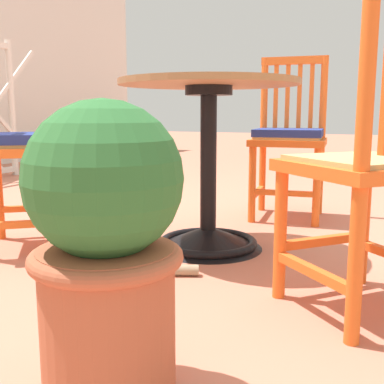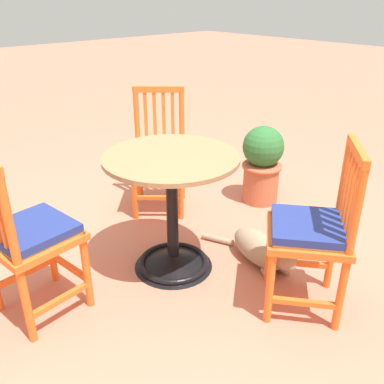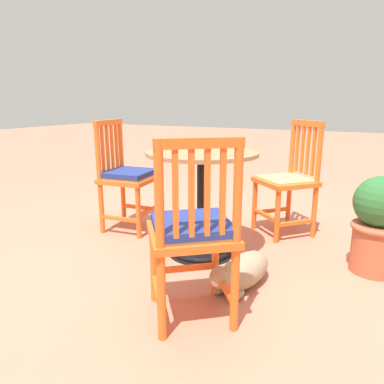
{
  "view_description": "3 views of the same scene",
  "coord_description": "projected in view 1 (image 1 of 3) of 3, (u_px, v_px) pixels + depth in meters",
  "views": [
    {
      "loc": [
        -1.91,
        -0.84,
        0.59
      ],
      "look_at": [
        -0.15,
        -0.05,
        0.27
      ],
      "focal_mm": 44.07,
      "sensor_mm": 36.0,
      "label": 1
    },
    {
      "loc": [
        1.34,
        1.59,
        1.54
      ],
      "look_at": [
        -0.18,
        -0.07,
        0.46
      ],
      "focal_mm": 39.46,
      "sensor_mm": 36.0,
      "label": 2
    },
    {
      "loc": [
        -1.05,
        2.09,
        1.05
      ],
      "look_at": [
        0.07,
        -0.15,
        0.42
      ],
      "focal_mm": 33.49,
      "sensor_mm": 36.0,
      "label": 3
    }
  ],
  "objects": [
    {
      "name": "orange_chair_at_corner",
      "position": [
        289.0,
        139.0,
        2.64
      ],
      "size": [
        0.44,
        0.44,
        0.91
      ],
      "color": "orange",
      "rests_on": "ground_plane"
    },
    {
      "name": "ground_plane",
      "position": [
        195.0,
        244.0,
        2.16
      ],
      "size": [
        24.0,
        24.0,
        0.0
      ],
      "primitive_type": "plane",
      "color": "#C6755B"
    },
    {
      "name": "cafe_table",
      "position": [
        208.0,
        184.0,
        2.05
      ],
      "size": [
        0.76,
        0.76,
        0.73
      ],
      "color": "black",
      "rests_on": "ground_plane"
    },
    {
      "name": "orange_chair_by_planter",
      "position": [
        372.0,
        169.0,
        1.35
      ],
      "size": [
        0.57,
        0.57,
        0.91
      ],
      "color": "orange",
      "rests_on": "ground_plane"
    },
    {
      "name": "tabby_cat",
      "position": [
        84.0,
        241.0,
        1.84
      ],
      "size": [
        0.29,
        0.75,
        0.23
      ],
      "color": "#9E896B",
      "rests_on": "ground_plane"
    },
    {
      "name": "terracotta_planter",
      "position": [
        106.0,
        244.0,
        0.96
      ],
      "size": [
        0.32,
        0.32,
        0.62
      ],
      "color": "#B25B3D",
      "rests_on": "ground_plane"
    },
    {
      "name": "orange_chair_facing_out",
      "position": [
        26.0,
        147.0,
        2.05
      ],
      "size": [
        0.56,
        0.56,
        0.91
      ],
      "color": "orange",
      "rests_on": "ground_plane"
    }
  ]
}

